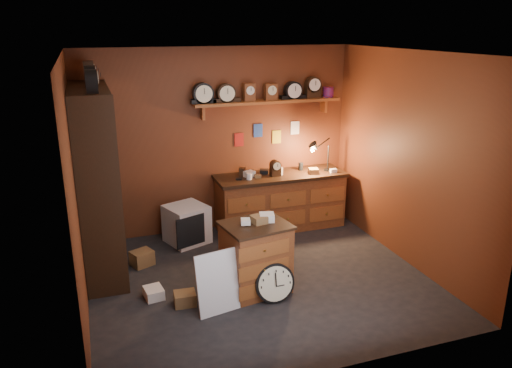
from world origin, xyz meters
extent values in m
plane|color=black|center=(0.00, 0.00, 0.00)|extent=(4.00, 4.00, 0.00)
cube|color=#632E17|center=(0.00, 1.80, 1.35)|extent=(4.00, 0.02, 2.70)
cube|color=#632E17|center=(0.00, -1.80, 1.35)|extent=(4.00, 0.02, 2.70)
cube|color=#632E17|center=(-2.00, 0.00, 1.35)|extent=(0.02, 3.60, 2.70)
cube|color=#632E17|center=(2.00, 0.00, 1.35)|extent=(0.02, 3.60, 2.70)
cube|color=beige|center=(0.00, 0.00, 2.70)|extent=(4.00, 3.60, 0.02)
cube|color=#954D20|center=(0.70, 1.65, 1.92)|extent=(2.20, 0.30, 0.04)
cube|color=#954D20|center=(-0.25, 1.72, 1.80)|extent=(0.04, 0.16, 0.20)
cube|color=#954D20|center=(1.65, 1.72, 1.80)|extent=(0.04, 0.16, 0.20)
cylinder|color=#B21419|center=(1.68, 1.65, 2.02)|extent=(0.16, 0.16, 0.15)
cube|color=maroon|center=(0.15, 1.79, 1.35)|extent=(0.14, 0.01, 0.20)
cube|color=navy|center=(0.45, 1.79, 1.47)|extent=(0.14, 0.01, 0.20)
cube|color=gold|center=(0.75, 1.79, 1.35)|extent=(0.14, 0.01, 0.20)
cube|color=silver|center=(1.05, 1.79, 1.47)|extent=(0.14, 0.01, 0.20)
cube|color=black|center=(-1.98, 0.98, 1.15)|extent=(0.03, 1.60, 2.30)
cube|color=black|center=(-1.75, 0.20, 1.15)|extent=(0.45, 0.03, 2.30)
cube|color=black|center=(-1.75, 1.76, 1.15)|extent=(0.45, 0.03, 2.30)
cube|color=black|center=(-1.75, 0.98, 0.05)|extent=(0.43, 1.54, 0.03)
cube|color=black|center=(-1.75, 0.98, 0.55)|extent=(0.43, 1.54, 0.03)
cube|color=black|center=(-1.75, 0.98, 1.00)|extent=(0.43, 1.54, 0.03)
cube|color=black|center=(-1.75, 0.98, 1.45)|extent=(0.43, 1.54, 0.03)
cube|color=black|center=(-1.75, 0.98, 1.90)|extent=(0.43, 1.54, 0.03)
cube|color=black|center=(-1.75, 0.98, 2.28)|extent=(0.43, 1.54, 0.03)
cube|color=brown|center=(0.86, 1.48, 0.40)|extent=(1.91, 0.60, 0.80)
cube|color=black|center=(0.86, 1.48, 0.82)|extent=(1.97, 0.66, 0.05)
cube|color=#954D20|center=(0.86, 1.18, 0.40)|extent=(1.83, 0.02, 0.52)
cylinder|color=black|center=(1.61, 1.43, 0.86)|extent=(0.12, 0.12, 0.02)
cylinder|color=black|center=(1.61, 1.43, 1.05)|extent=(0.02, 0.02, 0.38)
cylinder|color=black|center=(1.49, 1.40, 1.29)|extent=(0.27, 0.09, 0.14)
cone|color=black|center=(1.35, 1.37, 1.25)|extent=(0.18, 0.14, 0.18)
cube|color=brown|center=(-0.12, -0.20, 0.40)|extent=(0.77, 0.68, 0.80)
cube|color=black|center=(-0.12, -0.20, 0.82)|extent=(0.82, 0.72, 0.03)
cube|color=#954D20|center=(-0.12, -0.49, 0.40)|extent=(0.62, 0.12, 0.68)
cylinder|color=black|center=(0.00, -0.52, 0.22)|extent=(0.46, 0.15, 0.46)
cylinder|color=beige|center=(0.00, -0.55, 0.23)|extent=(0.40, 0.09, 0.40)
cube|color=black|center=(0.00, -0.56, 0.29)|extent=(0.01, 0.04, 0.15)
cube|color=black|center=(0.05, -0.56, 0.20)|extent=(0.10, 0.01, 0.01)
cube|color=silver|center=(-0.63, -0.51, 0.00)|extent=(0.55, 0.25, 0.70)
cube|color=silver|center=(-0.61, 1.40, 0.27)|extent=(0.67, 0.67, 0.54)
cube|color=black|center=(-0.61, 1.13, 0.27)|extent=(0.42, 0.18, 0.44)
cube|color=brown|center=(-0.97, -0.27, 0.07)|extent=(0.25, 0.22, 0.15)
cube|color=white|center=(-1.28, -0.01, 0.06)|extent=(0.23, 0.26, 0.12)
cube|color=brown|center=(-1.31, 0.86, 0.10)|extent=(0.33, 0.30, 0.20)
camera|label=1|loc=(-1.82, -5.15, 2.99)|focal=35.00mm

